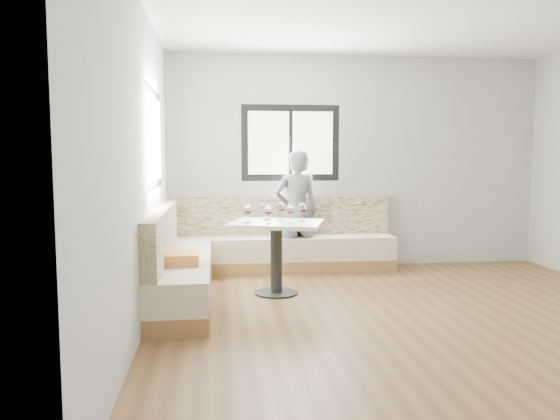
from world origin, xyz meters
name	(u,v)px	position (x,y,z in m)	size (l,w,h in m)	color
room	(417,164)	(-0.08, 0.08, 1.41)	(5.01, 5.01, 2.81)	brown
banquette	(242,255)	(-1.59, 1.63, 0.33)	(2.90, 2.80, 0.95)	olive
table	(276,240)	(-1.25, 1.06, 0.59)	(1.13, 0.99, 0.78)	black
person	(296,211)	(-0.87, 2.15, 0.78)	(0.57, 0.37, 1.56)	#5D5A64
olive_ramekin	(267,219)	(-1.34, 1.21, 0.80)	(0.09, 0.09, 0.03)	white
wine_glass_a	(248,210)	(-1.55, 0.99, 0.92)	(0.09, 0.09, 0.20)	white
wine_glass_b	(268,211)	(-1.35, 0.88, 0.92)	(0.09, 0.09, 0.20)	white
wine_glass_c	(290,210)	(-1.12, 0.90, 0.92)	(0.09, 0.09, 0.20)	white
wine_glass_d	(281,208)	(-1.18, 1.18, 0.92)	(0.09, 0.09, 0.20)	white
wine_glass_e	(303,208)	(-0.96, 1.09, 0.92)	(0.09, 0.09, 0.20)	white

